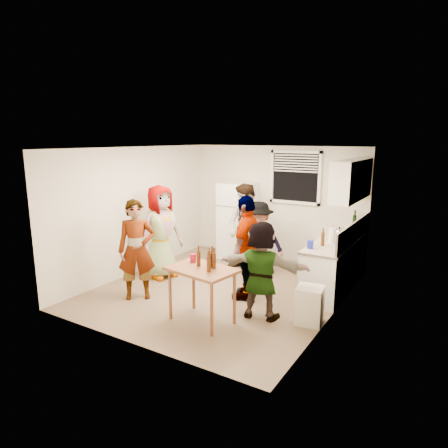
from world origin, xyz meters
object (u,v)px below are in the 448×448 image
Objects in this scene: refrigerator at (238,221)px; kettle at (339,236)px; beer_bottle_table at (209,268)px; guest_stripe at (139,297)px; blue_cup at (310,248)px; wine_bottle at (354,230)px; red_cup at (193,262)px; guest_back_left at (246,271)px; guest_back_right at (258,277)px; beer_bottle_counter at (322,246)px; guest_black at (246,297)px; serving_table at (202,321)px; guest_grey at (162,276)px; trash_bin at (309,307)px; guest_orange at (260,317)px.

kettle is (2.40, -0.46, 0.05)m from refrigerator.
beer_bottle_table is 0.13× the size of guest_stripe.
kettle is 1.66× the size of blue_cup.
refrigerator is at bearing -174.79° from wine_bottle.
guest_stripe is at bearing -179.69° from red_cup.
guest_back_right is at bearing -16.06° from guest_back_left.
beer_bottle_counter is 0.13× the size of guest_black.
serving_table reaches higher than guest_grey.
blue_cup is at bearing 105.86° from guest_black.
refrigerator reaches higher than blue_cup.
wine_bottle reaches higher than kettle.
trash_bin is at bearing -89.24° from wine_bottle.
refrigerator is 12.68× the size of blue_cup.
guest_black is (-1.06, -0.70, -0.90)m from beer_bottle_counter.
trash_bin is at bearing -29.36° from guest_stripe.
wine_bottle reaches higher than blue_cup.
serving_table is (-1.19, -1.83, -0.90)m from beer_bottle_counter.
guest_black is at bearing -56.77° from refrigerator.
beer_bottle_counter is 1.26m from trash_bin.
refrigerator reaches higher than guest_black.
beer_bottle_table reaches higher than guest_back_right.
guest_grey is at bearing 148.68° from beer_bottle_table.
guest_back_left reaches higher than guest_orange.
kettle is 0.81m from beer_bottle_counter.
guest_back_right is at bearing 94.07° from serving_table.
guest_grey is 1.90m from guest_black.
beer_bottle_table is at bearing -121.75° from beer_bottle_counter.
guest_back_left is (0.64, -0.78, -0.85)m from refrigerator.
refrigerator reaches higher than guest_orange.
guest_grey is at bearing -100.68° from guest_black.
red_cup is at bearing -41.09° from guest_stripe.
wine_bottle is at bearing 84.26° from beer_bottle_counter.
guest_back_right is (-1.34, 0.32, -0.90)m from beer_bottle_counter.
guest_back_right reaches higher than guest_orange.
guest_stripe is at bearing -95.25° from refrigerator.
guest_orange is (-0.69, -0.20, -0.25)m from trash_bin.
beer_bottle_counter is at bearing -25.20° from guest_back_right.
refrigerator is 7.66× the size of kettle.
blue_cup reaches higher than guest_back_right.
trash_bin is at bearing 29.24° from serving_table.
kettle is at bearing 94.08° from trash_bin.
guest_orange is at bearing -46.79° from guest_back_left.
wine_bottle is 2.17× the size of blue_cup.
red_cup is (0.88, -2.92, -0.03)m from refrigerator.
guest_grey is (-1.49, 1.02, -0.82)m from red_cup.
guest_grey reaches higher than guest_black.
beer_bottle_counter is 1.80× the size of red_cup.
kettle is at bearing 64.85° from serving_table.
guest_back_left is at bearing 164.08° from beer_bottle_counter.
kettle is 0.15× the size of guest_back_right.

